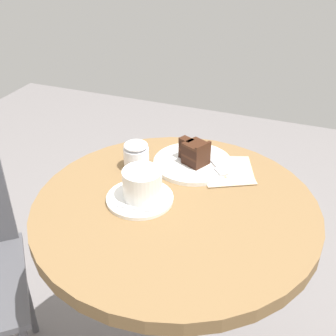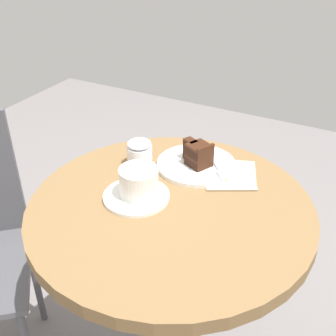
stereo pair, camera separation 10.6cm
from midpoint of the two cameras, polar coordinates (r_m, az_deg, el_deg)
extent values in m
cylinder|color=brown|center=(1.01, 3.36, -5.76)|extent=(0.68, 0.68, 0.03)
cylinder|color=#B7B7BC|center=(1.27, 2.82, -19.05)|extent=(0.07, 0.07, 0.70)
cylinder|color=white|center=(1.02, -1.34, -3.95)|extent=(0.16, 0.16, 0.01)
cylinder|color=white|center=(1.00, -0.96, -2.03)|extent=(0.09, 0.09, 0.07)
cylinder|color=#D6B789|center=(0.98, -0.98, -0.34)|extent=(0.08, 0.08, 0.00)
torus|color=white|center=(1.04, 0.47, -0.55)|extent=(0.05, 0.01, 0.05)
cube|color=#B7B7BC|center=(0.98, -2.49, -5.25)|extent=(0.01, 0.08, 0.00)
ellipsoid|color=#B7B7BC|center=(0.99, -4.96, -4.64)|extent=(0.02, 0.02, 0.00)
cylinder|color=white|center=(1.14, 6.50, 0.39)|extent=(0.21, 0.21, 0.01)
cube|color=black|center=(1.13, 6.85, 0.86)|extent=(0.07, 0.07, 0.02)
cube|color=black|center=(1.15, 5.68, 1.59)|extent=(0.04, 0.04, 0.02)
cube|color=#381C0F|center=(1.12, 6.90, 1.53)|extent=(0.07, 0.07, 0.01)
cube|color=#381C0F|center=(1.14, 5.72, 2.25)|extent=(0.04, 0.04, 0.01)
cube|color=black|center=(1.11, 6.95, 2.20)|extent=(0.07, 0.07, 0.02)
cube|color=black|center=(1.13, 5.76, 2.91)|extent=(0.04, 0.04, 0.02)
cube|color=#381C0F|center=(1.10, 7.00, 2.89)|extent=(0.07, 0.07, 0.01)
cube|color=#381C0F|center=(1.13, 5.80, 3.59)|extent=(0.04, 0.04, 0.01)
cube|color=#381C0F|center=(1.10, 7.81, 1.29)|extent=(0.05, 0.03, 0.07)
cube|color=#B7B7BC|center=(1.16, 8.72, 1.03)|extent=(0.10, 0.08, 0.00)
cube|color=#B7B7BC|center=(1.10, 10.16, -1.00)|extent=(0.04, 0.04, 0.00)
cube|color=beige|center=(1.13, 10.94, -0.80)|extent=(0.18, 0.18, 0.00)
cube|color=beige|center=(1.11, 10.97, -1.19)|extent=(0.17, 0.17, 0.00)
cylinder|color=#4C4C51|center=(1.62, -15.72, -14.28)|extent=(0.02, 0.02, 0.43)
cylinder|color=white|center=(1.13, -1.19, 1.53)|extent=(0.07, 0.07, 0.06)
ellipsoid|color=white|center=(1.11, -1.21, 3.22)|extent=(0.06, 0.06, 0.02)
camera|label=1|loc=(0.05, -87.14, 1.78)|focal=45.00mm
camera|label=2|loc=(0.05, 92.86, -1.78)|focal=45.00mm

